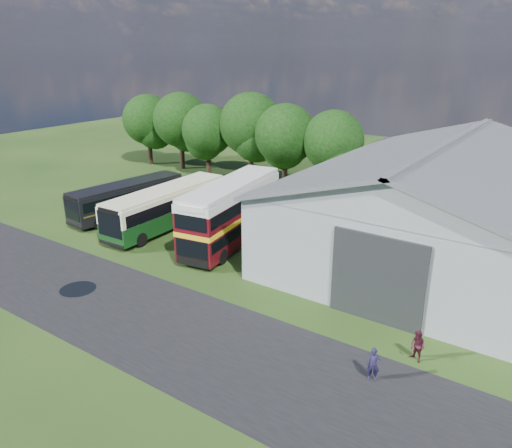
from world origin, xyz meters
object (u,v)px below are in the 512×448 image
Objects in this scene: bus_dark_single at (128,198)px; visitor_b at (417,347)px; visitor_a at (373,365)px; bus_green_single at (167,207)px; storage_shed at (444,196)px; bus_maroon_double at (232,213)px.

bus_dark_single is 28.88m from visitor_b.
visitor_a is (26.83, -9.66, -0.76)m from bus_dark_single.
bus_dark_single is 6.69× the size of visitor_a.
bus_green_single reaches higher than bus_dark_single.
bus_dark_single is (-24.87, -7.35, -2.59)m from storage_shed.
visitor_b is at bearing -8.20° from bus_dark_single.
visitor_a is at bearing -13.81° from bus_dark_single.
storage_shed is at bearing 20.17° from bus_maroon_double.
bus_maroon_double reaches higher than bus_green_single.
storage_shed reaches higher than bus_green_single.
storage_shed is at bearing 22.44° from bus_dark_single.
bus_dark_single is at bearing 171.09° from bus_maroon_double.
visitor_b is (16.44, -7.05, -1.60)m from bus_maroon_double.
bus_dark_single is at bearing -170.90° from visitor_b.
visitor_a is (21.79, -9.37, -0.96)m from bus_green_single.
bus_maroon_double is at bearing 5.86° from bus_dark_single.
visitor_b is at bearing -17.95° from bus_green_single.
bus_green_single is at bearing 173.48° from bus_maroon_double.
visitor_a is 2.83m from visitor_b.
bus_green_single is 1.06× the size of bus_maroon_double.
bus_green_single is 23.74m from visitor_a.
bus_dark_single is at bearing 175.33° from bus_green_single.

